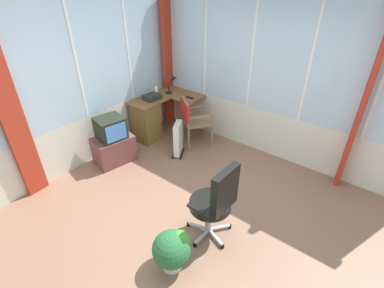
# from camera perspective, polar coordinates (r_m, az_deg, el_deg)

# --- Properties ---
(ground) EXTENTS (4.94, 5.59, 0.06)m
(ground) POSITION_cam_1_polar(r_m,az_deg,el_deg) (3.99, 1.67, -14.44)
(ground) COLOR #8A634C
(north_window_panel) EXTENTS (3.94, 0.07, 2.72)m
(north_window_panel) POSITION_cam_1_polar(r_m,az_deg,el_deg) (4.76, -21.65, 11.38)
(north_window_panel) COLOR silver
(north_window_panel) RESTS_ON ground
(east_window_panel) EXTENTS (0.07, 4.59, 2.72)m
(east_window_panel) POSITION_cam_1_polar(r_m,az_deg,el_deg) (4.77, 16.74, 12.34)
(east_window_panel) COLOR silver
(east_window_panel) RESTS_ON ground
(curtain_north_left) EXTENTS (0.30, 0.09, 2.62)m
(curtain_north_left) POSITION_cam_1_polar(r_m,az_deg,el_deg) (4.30, -32.88, 5.58)
(curtain_north_left) COLOR #AD311E
(curtain_north_left) RESTS_ON ground
(curtain_corner) EXTENTS (0.30, 0.10, 2.62)m
(curtain_corner) POSITION_cam_1_polar(r_m,az_deg,el_deg) (5.80, -4.83, 16.41)
(curtain_corner) COLOR #AD311E
(curtain_corner) RESTS_ON ground
(curtain_east_far) EXTENTS (0.30, 0.11, 2.62)m
(curtain_east_far) POSITION_cam_1_polar(r_m,az_deg,el_deg) (4.45, 31.20, 6.87)
(curtain_east_far) COLOR #AD311E
(curtain_east_far) RESTS_ON ground
(desk) EXTENTS (1.20, 0.95, 0.78)m
(desk) POSITION_cam_1_polar(r_m,az_deg,el_deg) (5.45, -8.75, 5.04)
(desk) COLOR brown
(desk) RESTS_ON ground
(desk_lamp) EXTENTS (0.24, 0.20, 0.35)m
(desk_lamp) POSITION_cam_1_polar(r_m,az_deg,el_deg) (5.57, -3.85, 12.47)
(desk_lamp) COLOR black
(desk_lamp) RESTS_ON desk
(tv_remote) EXTENTS (0.05, 0.15, 0.02)m
(tv_remote) POSITION_cam_1_polar(r_m,az_deg,el_deg) (5.37, -0.41, 9.33)
(tv_remote) COLOR black
(tv_remote) RESTS_ON desk
(spray_bottle) EXTENTS (0.06, 0.06, 0.22)m
(spray_bottle) POSITION_cam_1_polar(r_m,az_deg,el_deg) (5.47, -7.20, 10.57)
(spray_bottle) COLOR silver
(spray_bottle) RESTS_ON desk
(paper_tray) EXTENTS (0.33, 0.27, 0.09)m
(paper_tray) POSITION_cam_1_polar(r_m,az_deg,el_deg) (5.36, -8.07, 9.37)
(paper_tray) COLOR #282826
(paper_tray) RESTS_ON desk
(wooden_armchair) EXTENTS (0.67, 0.67, 0.89)m
(wooden_armchair) POSITION_cam_1_polar(r_m,az_deg,el_deg) (5.14, -0.26, 5.64)
(wooden_armchair) COLOR olive
(wooden_armchair) RESTS_ON ground
(office_chair) EXTENTS (0.60, 0.58, 1.07)m
(office_chair) POSITION_cam_1_polar(r_m,az_deg,el_deg) (3.31, 4.92, -11.11)
(office_chair) COLOR #B7B7BF
(office_chair) RESTS_ON ground
(tv_on_stand) EXTENTS (0.71, 0.56, 0.82)m
(tv_on_stand) POSITION_cam_1_polar(r_m,az_deg,el_deg) (4.93, -15.63, 0.27)
(tv_on_stand) COLOR brown
(tv_on_stand) RESTS_ON ground
(space_heater) EXTENTS (0.40, 0.32, 0.62)m
(space_heater) POSITION_cam_1_polar(r_m,az_deg,el_deg) (4.97, -2.78, 1.15)
(space_heater) COLOR white
(space_heater) RESTS_ON ground
(potted_plant) EXTENTS (0.42, 0.42, 0.49)m
(potted_plant) POSITION_cam_1_polar(r_m,az_deg,el_deg) (3.27, -3.93, -20.35)
(potted_plant) COLOR silver
(potted_plant) RESTS_ON ground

